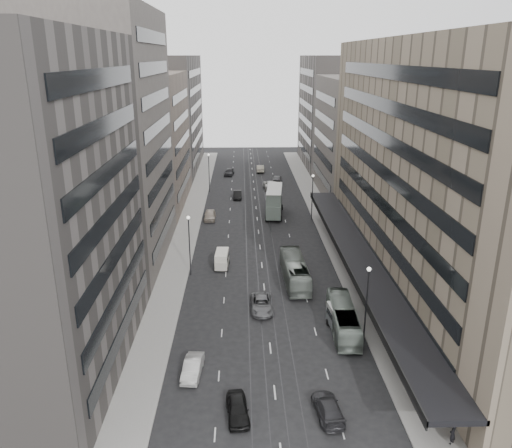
{
  "coord_description": "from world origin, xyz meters",
  "views": [
    {
      "loc": [
        -2.72,
        -49.56,
        28.0
      ],
      "look_at": [
        -0.78,
        16.73,
        5.53
      ],
      "focal_mm": 35.0,
      "sensor_mm": 36.0,
      "label": 1
    }
  ],
  "objects": [
    {
      "name": "sedan_2",
      "position": [
        -0.56,
        1.95,
        0.74
      ],
      "size": [
        2.54,
        5.37,
        1.48
      ],
      "primitive_type": "imported",
      "rotation": [
        0.0,
        0.0,
        0.02
      ],
      "color": "#5E5E61",
      "rests_on": "ground"
    },
    {
      "name": "sidewalk_right",
      "position": [
        12.0,
        37.5,
        0.07
      ],
      "size": [
        4.0,
        125.0,
        0.15
      ],
      "primitive_type": "cube",
      "color": "gray",
      "rests_on": "ground"
    },
    {
      "name": "bus_far",
      "position": [
        4.02,
        9.36,
        1.6
      ],
      "size": [
        3.06,
        11.6,
        3.21
      ],
      "primitive_type": "imported",
      "rotation": [
        0.0,
        0.0,
        3.17
      ],
      "color": "gray",
      "rests_on": "ground"
    },
    {
      "name": "double_decker",
      "position": [
        3.19,
        37.98,
        2.79
      ],
      "size": [
        3.7,
        9.67,
        5.17
      ],
      "rotation": [
        0.0,
        0.0,
        -0.1
      ],
      "color": "slate",
      "rests_on": "ground"
    },
    {
      "name": "building_right_far",
      "position": [
        21.5,
        82.0,
        14.0
      ],
      "size": [
        15.0,
        32.0,
        28.0
      ],
      "primitive_type": "cube",
      "color": "slate",
      "rests_on": "ground"
    },
    {
      "name": "pedestrian",
      "position": [
        12.96,
        -19.61,
        1.02
      ],
      "size": [
        0.76,
        0.72,
        1.75
      ],
      "primitive_type": "imported",
      "rotation": [
        0.0,
        0.0,
        3.79
      ],
      "color": "black",
      "rests_on": "sidewalk_right"
    },
    {
      "name": "sedan_9",
      "position": [
        1.98,
        74.3,
        0.86
      ],
      "size": [
        1.84,
        5.23,
        1.72
      ],
      "primitive_type": "imported",
      "rotation": [
        0.0,
        0.0,
        3.14
      ],
      "color": "#BAB29A",
      "rests_on": "ground"
    },
    {
      "name": "sedan_6",
      "position": [
        3.58,
        57.71,
        0.85
      ],
      "size": [
        3.03,
        6.21,
        1.7
      ],
      "primitive_type": "imported",
      "rotation": [
        0.0,
        0.0,
        3.18
      ],
      "color": "beige",
      "rests_on": "ground"
    },
    {
      "name": "lamp_left_far",
      "position": [
        -9.7,
        55.0,
        5.2
      ],
      "size": [
        0.44,
        0.44,
        8.32
      ],
      "color": "#262628",
      "rests_on": "ground"
    },
    {
      "name": "department_store",
      "position": [
        21.45,
        8.0,
        14.95
      ],
      "size": [
        19.2,
        60.0,
        30.0
      ],
      "color": "gray",
      "rests_on": "ground"
    },
    {
      "name": "sedan_3",
      "position": [
        4.15,
        -16.04,
        0.71
      ],
      "size": [
        2.44,
        5.06,
        1.42
      ],
      "primitive_type": "imported",
      "rotation": [
        0.0,
        0.0,
        3.24
      ],
      "color": "#28282A",
      "rests_on": "ground"
    },
    {
      "name": "vw_microbus",
      "position": [
        7.67,
        -3.13,
        1.42
      ],
      "size": [
        2.62,
        4.93,
        2.55
      ],
      "rotation": [
        0.0,
        0.0,
        0.12
      ],
      "color": "#4F5456",
      "rests_on": "ground"
    },
    {
      "name": "sedan_8",
      "position": [
        -5.77,
        70.72,
        0.84
      ],
      "size": [
        2.58,
        5.15,
        1.69
      ],
      "primitive_type": "imported",
      "rotation": [
        0.0,
        0.0,
        -0.12
      ],
      "color": "black",
      "rests_on": "ground"
    },
    {
      "name": "lamp_left_near",
      "position": [
        -9.7,
        12.0,
        5.2
      ],
      "size": [
        0.44,
        0.44,
        8.32
      ],
      "color": "#262628",
      "rests_on": "ground"
    },
    {
      "name": "sidewalk_left",
      "position": [
        -12.0,
        37.5,
        0.07
      ],
      "size": [
        4.0,
        125.0,
        0.15
      ],
      "primitive_type": "cube",
      "color": "gray",
      "rests_on": "ground"
    },
    {
      "name": "building_right_mid",
      "position": [
        21.5,
        52.0,
        12.0
      ],
      "size": [
        15.0,
        28.0,
        24.0
      ],
      "primitive_type": "cube",
      "color": "#524C47",
      "rests_on": "ground"
    },
    {
      "name": "sedan_1",
      "position": [
        -7.42,
        -10.19,
        0.74
      ],
      "size": [
        1.93,
        4.58,
        1.47
      ],
      "primitive_type": "imported",
      "rotation": [
        0.0,
        0.0,
        -0.08
      ],
      "color": "#B9B9B5",
      "rests_on": "ground"
    },
    {
      "name": "building_left_c",
      "position": [
        -21.5,
        46.0,
        12.5
      ],
      "size": [
        15.0,
        28.0,
        25.0
      ],
      "primitive_type": "cube",
      "color": "#76675C",
      "rests_on": "ground"
    },
    {
      "name": "building_left_a",
      "position": [
        -21.5,
        -8.0,
        15.0
      ],
      "size": [
        15.0,
        28.0,
        30.0
      ],
      "primitive_type": "cube",
      "color": "slate",
      "rests_on": "ground"
    },
    {
      "name": "lamp_right_near",
      "position": [
        9.7,
        -5.0,
        5.2
      ],
      "size": [
        0.44,
        0.44,
        8.32
      ],
      "color": "#262628",
      "rests_on": "ground"
    },
    {
      "name": "sedan_0",
      "position": [
        -3.24,
        -15.95,
        0.74
      ],
      "size": [
        2.17,
        4.48,
        1.48
      ],
      "primitive_type": "imported",
      "rotation": [
        0.0,
        0.0,
        0.1
      ],
      "color": "black",
      "rests_on": "ground"
    },
    {
      "name": "sedan_5",
      "position": [
        -3.63,
        49.66,
        0.78
      ],
      "size": [
        1.69,
        4.76,
        1.57
      ],
      "primitive_type": "imported",
      "rotation": [
        0.0,
        0.0,
        0.01
      ],
      "color": "black",
      "rests_on": "ground"
    },
    {
      "name": "building_left_d",
      "position": [
        -21.5,
        79.0,
        14.0
      ],
      "size": [
        15.0,
        38.0,
        28.0
      ],
      "primitive_type": "cube",
      "color": "slate",
      "rests_on": "ground"
    },
    {
      "name": "ground",
      "position": [
        0.0,
        0.0,
        0.0
      ],
      "size": [
        220.0,
        220.0,
        0.0
      ],
      "primitive_type": "plane",
      "color": "black",
      "rests_on": "ground"
    },
    {
      "name": "bus_near",
      "position": [
        7.95,
        -2.81,
        1.45
      ],
      "size": [
        2.95,
        10.51,
        2.9
      ],
      "primitive_type": "imported",
      "rotation": [
        0.0,
        0.0,
        3.09
      ],
      "color": "gray",
      "rests_on": "ground"
    },
    {
      "name": "panel_van",
      "position": [
        -5.57,
        14.3,
        1.31
      ],
      "size": [
        2.02,
        3.86,
        2.38
      ],
      "rotation": [
        0.0,
        0.0,
        -0.05
      ],
      "color": "beige",
      "rests_on": "ground"
    },
    {
      "name": "building_left_b",
      "position": [
        -21.5,
        19.0,
        17.0
      ],
      "size": [
        15.0,
        26.0,
        34.0
      ],
      "primitive_type": "cube",
      "color": "#524C47",
      "rests_on": "ground"
    },
    {
      "name": "sedan_7",
      "position": [
        5.43,
        62.85,
        0.82
      ],
      "size": [
        2.82,
        5.82,
        1.63
      ],
      "primitive_type": "imported",
      "rotation": [
        0.0,
        0.0,
        3.05
      ],
      "color": "#4F4F51",
      "rests_on": "ground"
    },
    {
      "name": "sedan_4",
      "position": [
        -8.5,
        35.77,
        0.85
      ],
      "size": [
        2.04,
        4.99,
        1.7
      ],
      "primitive_type": "imported",
      "rotation": [
        0.0,
        0.0,
        0.01
      ],
      "color": "#A89A8B",
      "rests_on": "ground"
    },
    {
      "name": "lamp_right_far",
      "position": [
        9.7,
        35.0,
        5.2
      ],
      "size": [
        0.44,
        0.44,
        8.32
      ],
      "color": "#262628",
      "rests_on": "ground"
    }
  ]
}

